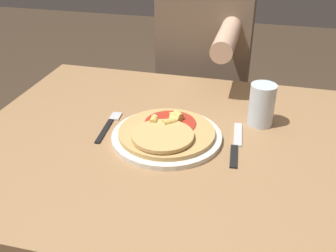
# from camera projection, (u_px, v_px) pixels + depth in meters

# --- Properties ---
(dining_table) EXTENTS (1.07, 0.88, 0.74)m
(dining_table) POSITION_uv_depth(u_px,v_px,m) (167.00, 172.00, 1.12)
(dining_table) COLOR #9E754C
(dining_table) RESTS_ON ground_plane
(plate) EXTENTS (0.30, 0.30, 0.01)m
(plate) POSITION_uv_depth(u_px,v_px,m) (168.00, 137.00, 1.06)
(plate) COLOR silver
(plate) RESTS_ON dining_table
(pizza) EXTENTS (0.26, 0.26, 0.04)m
(pizza) POSITION_uv_depth(u_px,v_px,m) (167.00, 132.00, 1.04)
(pizza) COLOR tan
(pizza) RESTS_ON plate
(fork) EXTENTS (0.03, 0.18, 0.00)m
(fork) POSITION_uv_depth(u_px,v_px,m) (109.00, 125.00, 1.12)
(fork) COLOR black
(fork) RESTS_ON dining_table
(knife) EXTENTS (0.03, 0.22, 0.00)m
(knife) POSITION_uv_depth(u_px,v_px,m) (236.00, 145.00, 1.03)
(knife) COLOR black
(knife) RESTS_ON dining_table
(drinking_glass) EXTENTS (0.07, 0.07, 0.12)m
(drinking_glass) POSITION_uv_depth(u_px,v_px,m) (262.00, 105.00, 1.10)
(drinking_glass) COLOR silver
(drinking_glass) RESTS_ON dining_table
(person_diner) EXTENTS (0.36, 0.52, 1.25)m
(person_diner) POSITION_uv_depth(u_px,v_px,m) (205.00, 60.00, 1.62)
(person_diner) COLOR #2D2D38
(person_diner) RESTS_ON ground_plane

